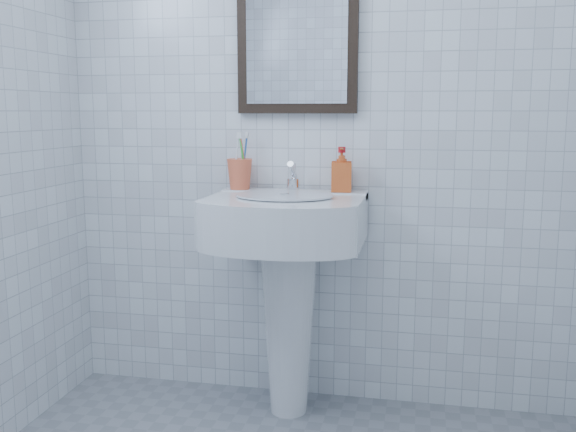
# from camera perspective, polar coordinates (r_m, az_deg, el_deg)

# --- Properties ---
(wall_back) EXTENTS (2.20, 0.02, 2.50)m
(wall_back) POSITION_cam_1_polar(r_m,az_deg,el_deg) (2.70, 2.92, 9.31)
(wall_back) COLOR silver
(wall_back) RESTS_ON ground
(washbasin) EXTENTS (0.61, 0.44, 0.93)m
(washbasin) POSITION_cam_1_polar(r_m,az_deg,el_deg) (2.59, -0.05, -4.64)
(washbasin) COLOR white
(washbasin) RESTS_ON ground
(faucet) EXTENTS (0.05, 0.11, 0.13)m
(faucet) POSITION_cam_1_polar(r_m,az_deg,el_deg) (2.64, 0.45, 3.31)
(faucet) COLOR silver
(faucet) RESTS_ON washbasin
(toothbrush_cup) EXTENTS (0.13, 0.13, 0.13)m
(toothbrush_cup) POSITION_cam_1_polar(r_m,az_deg,el_deg) (2.71, -4.31, 3.74)
(toothbrush_cup) COLOR #E65E3A
(toothbrush_cup) RESTS_ON washbasin
(soap_dispenser) EXTENTS (0.09, 0.09, 0.18)m
(soap_dispenser) POSITION_cam_1_polar(r_m,az_deg,el_deg) (2.62, 4.78, 4.14)
(soap_dispenser) COLOR red
(soap_dispenser) RESTS_ON washbasin
(wall_mirror) EXTENTS (0.50, 0.04, 0.62)m
(wall_mirror) POSITION_cam_1_polar(r_m,az_deg,el_deg) (2.72, 0.82, 15.66)
(wall_mirror) COLOR black
(wall_mirror) RESTS_ON wall_back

